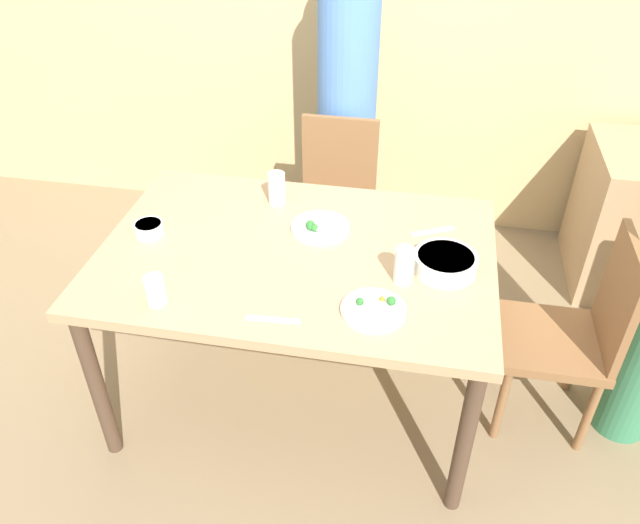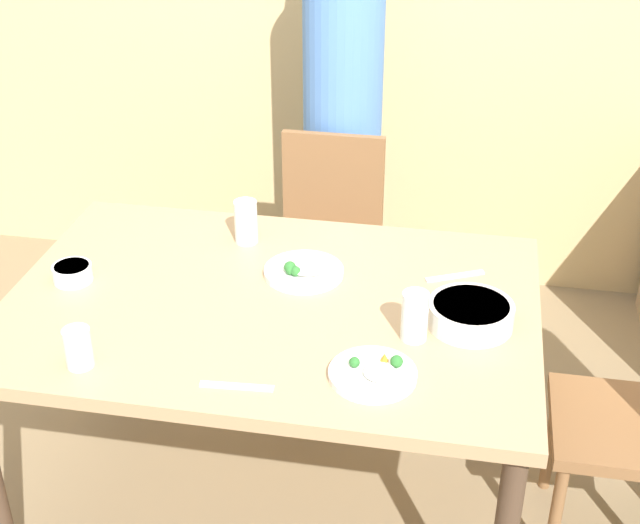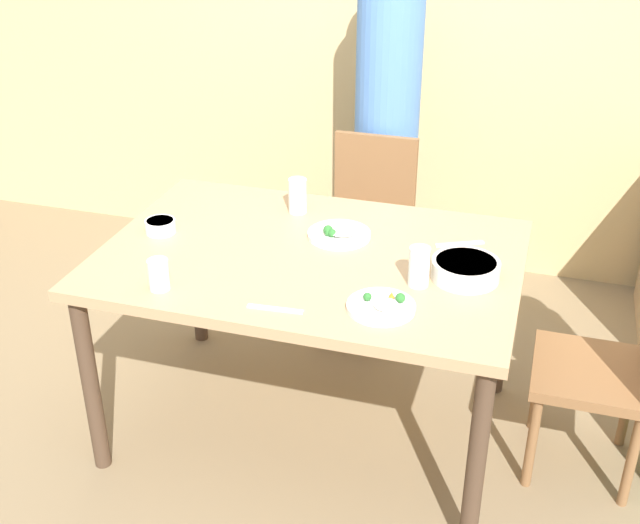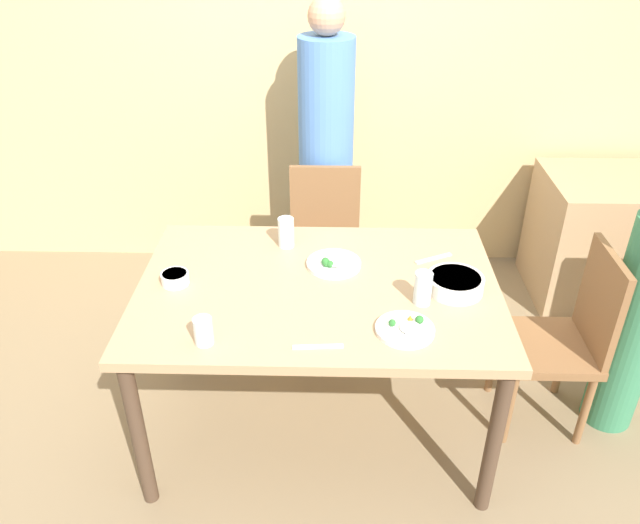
{
  "view_description": "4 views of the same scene",
  "coord_description": "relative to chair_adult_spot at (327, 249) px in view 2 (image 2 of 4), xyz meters",
  "views": [
    {
      "loc": [
        0.44,
        -1.85,
        2.12
      ],
      "look_at": [
        0.1,
        -0.08,
        0.78
      ],
      "focal_mm": 35.0,
      "sensor_mm": 36.0,
      "label": 1
    },
    {
      "loc": [
        0.52,
        -2.03,
        2.08
      ],
      "look_at": [
        0.12,
        0.08,
        0.86
      ],
      "focal_mm": 50.0,
      "sensor_mm": 36.0,
      "label": 2
    },
    {
      "loc": [
        0.76,
        -2.39,
        2.07
      ],
      "look_at": [
        0.06,
        -0.07,
        0.78
      ],
      "focal_mm": 45.0,
      "sensor_mm": 36.0,
      "label": 3
    },
    {
      "loc": [
        0.06,
        -2.11,
        2.16
      ],
      "look_at": [
        0.01,
        0.05,
        0.85
      ],
      "focal_mm": 35.0,
      "sensor_mm": 36.0,
      "label": 4
    }
  ],
  "objects": [
    {
      "name": "plate_rice_adult",
      "position": [
        0.32,
        -1.14,
        0.31
      ],
      "size": [
        0.22,
        0.22,
        0.05
      ],
      "color": "white",
      "rests_on": "dining_table"
    },
    {
      "name": "plate_rice_child",
      "position": [
        0.05,
        -0.69,
        0.31
      ],
      "size": [
        0.23,
        0.23,
        0.05
      ],
      "color": "white",
      "rests_on": "dining_table"
    },
    {
      "name": "fork_steel",
      "position": [
        0.0,
        -1.24,
        0.3
      ],
      "size": [
        0.18,
        0.03,
        0.01
      ],
      "color": "silver",
      "rests_on": "dining_table"
    },
    {
      "name": "bowl_curry",
      "position": [
        0.54,
        -0.87,
        0.33
      ],
      "size": [
        0.23,
        0.23,
        0.06
      ],
      "color": "silver",
      "rests_on": "dining_table"
    },
    {
      "name": "glass_water_short",
      "position": [
        -0.4,
        -1.22,
        0.35
      ],
      "size": [
        0.07,
        0.07,
        0.1
      ],
      "color": "silver",
      "rests_on": "dining_table"
    },
    {
      "name": "glass_water_tall",
      "position": [
        0.4,
        -0.95,
        0.36
      ],
      "size": [
        0.07,
        0.07,
        0.13
      ],
      "color": "silver",
      "rests_on": "dining_table"
    },
    {
      "name": "dining_table",
      "position": [
        -0.01,
        -0.84,
        0.22
      ],
      "size": [
        1.47,
        1.0,
        0.77
      ],
      "color": "tan",
      "rests_on": "ground_plane"
    },
    {
      "name": "bowl_rice_small",
      "position": [
        -0.59,
        -0.84,
        0.32
      ],
      "size": [
        0.11,
        0.11,
        0.05
      ],
      "color": "white",
      "rests_on": "dining_table"
    },
    {
      "name": "chair_adult_spot",
      "position": [
        0.0,
        0.0,
        0.0
      ],
      "size": [
        0.4,
        0.4,
        0.89
      ],
      "color": "brown",
      "rests_on": "ground_plane"
    },
    {
      "name": "glass_water_center",
      "position": [
        -0.16,
        -0.52,
        0.36
      ],
      "size": [
        0.07,
        0.07,
        0.14
      ],
      "color": "silver",
      "rests_on": "dining_table"
    },
    {
      "name": "spoon_steel",
      "position": [
        0.49,
        -0.62,
        0.3
      ],
      "size": [
        0.17,
        0.1,
        0.01
      ],
      "color": "silver",
      "rests_on": "dining_table"
    },
    {
      "name": "person_adult",
      "position": [
        -0.0,
        0.32,
        0.32
      ],
      "size": [
        0.3,
        0.3,
        1.7
      ],
      "color": "#5184D1",
      "rests_on": "ground_plane"
    },
    {
      "name": "ground_plane",
      "position": [
        -0.01,
        -0.84,
        -0.47
      ],
      "size": [
        10.0,
        10.0,
        0.0
      ],
      "primitive_type": "plane",
      "color": "#847051"
    }
  ]
}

